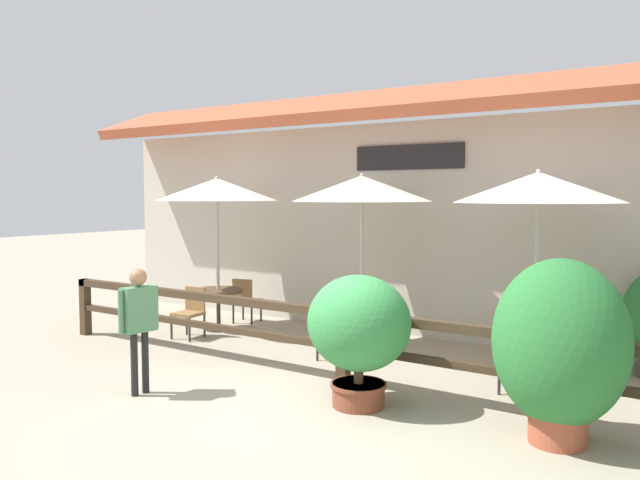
% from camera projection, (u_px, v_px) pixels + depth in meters
% --- Properties ---
extents(ground_plane, '(60.00, 60.00, 0.00)m').
position_uv_depth(ground_plane, '(294.00, 408.00, 6.95)').
color(ground_plane, '#9E937F').
extents(building_facade, '(14.28, 1.49, 4.23)m').
position_uv_depth(building_facade, '(440.00, 208.00, 10.22)').
color(building_facade, '#BCB7A8').
rests_on(building_facade, ground).
extents(patio_railing, '(10.40, 0.14, 0.95)m').
position_uv_depth(patio_railing, '(343.00, 330.00, 7.78)').
color(patio_railing, '#3D2D1E').
rests_on(patio_railing, ground).
extents(patio_umbrella_near, '(2.12, 2.12, 2.70)m').
position_uv_depth(patio_umbrella_near, '(217.00, 190.00, 10.82)').
color(patio_umbrella_near, '#B7B2A8').
rests_on(patio_umbrella_near, ground).
extents(dining_table_near, '(0.86, 0.86, 0.72)m').
position_uv_depth(dining_table_near, '(218.00, 298.00, 10.96)').
color(dining_table_near, '#4C3826').
rests_on(dining_table_near, ground).
extents(chair_near_streetside, '(0.46, 0.46, 0.84)m').
position_uv_depth(chair_near_streetside, '(190.00, 310.00, 10.37)').
color(chair_near_streetside, olive).
rests_on(chair_near_streetside, ground).
extents(chair_near_wallside, '(0.50, 0.50, 0.84)m').
position_uv_depth(chair_near_wallside, '(245.00, 298.00, 11.54)').
color(chair_near_wallside, olive).
rests_on(chair_near_wallside, ground).
extents(patio_umbrella_middle, '(2.12, 2.12, 2.70)m').
position_uv_depth(patio_umbrella_middle, '(362.00, 189.00, 9.40)').
color(patio_umbrella_middle, '#B7B2A8').
rests_on(patio_umbrella_middle, ground).
extents(dining_table_middle, '(0.86, 0.86, 0.72)m').
position_uv_depth(dining_table_middle, '(361.00, 313.00, 9.54)').
color(dining_table_middle, '#4C3826').
rests_on(dining_table_middle, ground).
extents(chair_middle_streetside, '(0.45, 0.45, 0.84)m').
position_uv_depth(chair_middle_streetside, '(337.00, 327.00, 9.04)').
color(chair_middle_streetside, olive).
rests_on(chair_middle_streetside, ground).
extents(chair_middle_wallside, '(0.46, 0.46, 0.84)m').
position_uv_depth(chair_middle_wallside, '(378.00, 313.00, 10.10)').
color(chair_middle_wallside, olive).
rests_on(chair_middle_wallside, ground).
extents(patio_umbrella_far, '(2.12, 2.12, 2.70)m').
position_uv_depth(patio_umbrella_far, '(538.00, 188.00, 7.88)').
color(patio_umbrella_far, '#B7B2A8').
rests_on(patio_umbrella_far, ground).
extents(dining_table_far, '(0.86, 0.86, 0.72)m').
position_uv_depth(dining_table_far, '(535.00, 335.00, 8.02)').
color(dining_table_far, '#4C3826').
rests_on(dining_table_far, ground).
extents(chair_far_streetside, '(0.49, 0.49, 0.84)m').
position_uv_depth(chair_far_streetside, '(525.00, 355.00, 7.44)').
color(chair_far_streetside, olive).
rests_on(chair_far_streetside, ground).
extents(chair_far_wallside, '(0.42, 0.42, 0.84)m').
position_uv_depth(chair_far_wallside, '(551.00, 334.00, 8.56)').
color(chair_far_wallside, olive).
rests_on(chair_far_wallside, ground).
extents(potted_plant_small_flowering, '(1.19, 1.07, 1.49)m').
position_uv_depth(potted_plant_small_flowering, '(359.00, 328.00, 6.96)').
color(potted_plant_small_flowering, brown).
rests_on(potted_plant_small_flowering, ground).
extents(potted_plant_entrance_palm, '(1.27, 1.14, 1.78)m').
position_uv_depth(potted_plant_entrance_palm, '(560.00, 346.00, 5.90)').
color(potted_plant_entrance_palm, '#9E4C33').
rests_on(potted_plant_entrance_palm, ground).
extents(pedestrian, '(0.23, 0.53, 1.51)m').
position_uv_depth(pedestrian, '(139.00, 314.00, 7.37)').
color(pedestrian, black).
rests_on(pedestrian, ground).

